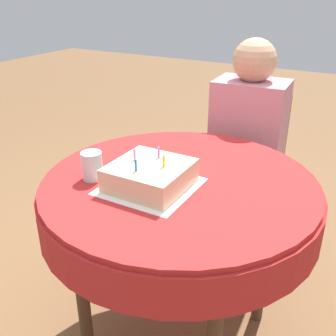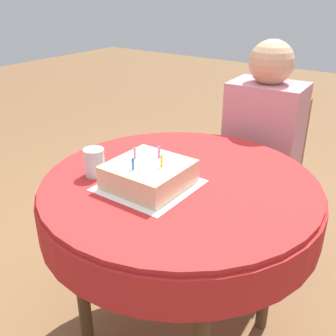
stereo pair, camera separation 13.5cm
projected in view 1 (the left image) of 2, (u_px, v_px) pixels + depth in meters
ground_plane at (177, 335)px, 1.71m from camera, size 12.00×12.00×0.00m
dining_table at (179, 202)px, 1.42m from camera, size 0.99×0.99×0.76m
chair at (247, 170)px, 2.11m from camera, size 0.39×0.39×0.88m
person at (247, 136)px, 1.95m from camera, size 0.36×0.35×1.17m
napkin at (150, 186)px, 1.33m from camera, size 0.30×0.30×0.00m
birthday_cake at (150, 175)px, 1.32m from camera, size 0.25×0.25×0.12m
drinking_glass at (92, 166)px, 1.37m from camera, size 0.07×0.07×0.10m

